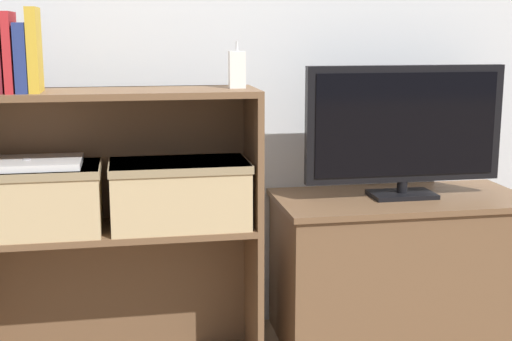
{
  "coord_description": "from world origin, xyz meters",
  "views": [
    {
      "loc": [
        -0.4,
        -2.06,
        1.07
      ],
      "look_at": [
        0.0,
        0.14,
        0.63
      ],
      "focal_mm": 50.0,
      "sensor_mm": 36.0,
      "label": 1
    }
  ],
  "objects_px": {
    "tv_stand": "(399,267)",
    "laptop": "(27,163)",
    "book_navy": "(23,58)",
    "storage_basket_left": "(29,196)",
    "book_mustard": "(34,50)",
    "baby_monitor": "(237,70)",
    "tv": "(405,127)",
    "book_crimson": "(10,52)",
    "storage_basket_right": "(179,190)"
  },
  "relations": [
    {
      "from": "book_navy",
      "to": "book_crimson",
      "type": "bearing_deg",
      "value": 180.0
    },
    {
      "from": "book_mustard",
      "to": "laptop",
      "type": "relative_size",
      "value": 0.75
    },
    {
      "from": "tv_stand",
      "to": "book_crimson",
      "type": "relative_size",
      "value": 3.78
    },
    {
      "from": "book_navy",
      "to": "storage_basket_left",
      "type": "xyz_separation_m",
      "value": [
        -0.01,
        0.02,
        -0.42
      ]
    },
    {
      "from": "book_crimson",
      "to": "book_navy",
      "type": "height_order",
      "value": "book_crimson"
    },
    {
      "from": "tv_stand",
      "to": "book_navy",
      "type": "height_order",
      "value": "book_navy"
    },
    {
      "from": "book_crimson",
      "to": "storage_basket_right",
      "type": "relative_size",
      "value": 0.53
    },
    {
      "from": "book_crimson",
      "to": "tv_stand",
      "type": "bearing_deg",
      "value": 4.63
    },
    {
      "from": "tv",
      "to": "book_crimson",
      "type": "bearing_deg",
      "value": -175.44
    },
    {
      "from": "storage_basket_right",
      "to": "laptop",
      "type": "xyz_separation_m",
      "value": [
        -0.45,
        0.0,
        0.1
      ]
    },
    {
      "from": "laptop",
      "to": "tv",
      "type": "bearing_deg",
      "value": 3.65
    },
    {
      "from": "book_mustard",
      "to": "laptop",
      "type": "distance_m",
      "value": 0.34
    },
    {
      "from": "tv",
      "to": "storage_basket_right",
      "type": "relative_size",
      "value": 1.6
    },
    {
      "from": "storage_basket_left",
      "to": "book_crimson",
      "type": "bearing_deg",
      "value": -137.17
    },
    {
      "from": "tv",
      "to": "storage_basket_left",
      "type": "xyz_separation_m",
      "value": [
        -1.22,
        -0.08,
        -0.17
      ]
    },
    {
      "from": "tv_stand",
      "to": "laptop",
      "type": "xyz_separation_m",
      "value": [
        -1.22,
        -0.08,
        0.43
      ]
    },
    {
      "from": "tv",
      "to": "storage_basket_left",
      "type": "relative_size",
      "value": 1.6
    },
    {
      "from": "baby_monitor",
      "to": "laptop",
      "type": "bearing_deg",
      "value": -178.66
    },
    {
      "from": "book_navy",
      "to": "laptop",
      "type": "distance_m",
      "value": 0.31
    },
    {
      "from": "baby_monitor",
      "to": "laptop",
      "type": "distance_m",
      "value": 0.7
    },
    {
      "from": "tv_stand",
      "to": "book_mustard",
      "type": "bearing_deg",
      "value": -175.11
    },
    {
      "from": "tv_stand",
      "to": "storage_basket_left",
      "type": "bearing_deg",
      "value": -176.27
    },
    {
      "from": "tv",
      "to": "book_mustard",
      "type": "bearing_deg",
      "value": -175.18
    },
    {
      "from": "tv",
      "to": "baby_monitor",
      "type": "relative_size",
      "value": 4.8
    },
    {
      "from": "storage_basket_right",
      "to": "tv",
      "type": "bearing_deg",
      "value": 5.79
    },
    {
      "from": "baby_monitor",
      "to": "book_navy",
      "type": "bearing_deg",
      "value": -176.71
    },
    {
      "from": "book_crimson",
      "to": "book_navy",
      "type": "xyz_separation_m",
      "value": [
        0.03,
        0.0,
        -0.02
      ]
    },
    {
      "from": "book_navy",
      "to": "tv",
      "type": "bearing_deg",
      "value": 4.68
    },
    {
      "from": "book_mustard",
      "to": "tv_stand",
      "type": "bearing_deg",
      "value": 4.89
    },
    {
      "from": "laptop",
      "to": "book_crimson",
      "type": "bearing_deg",
      "value": -137.17
    },
    {
      "from": "book_navy",
      "to": "baby_monitor",
      "type": "height_order",
      "value": "book_navy"
    },
    {
      "from": "book_mustard",
      "to": "baby_monitor",
      "type": "height_order",
      "value": "book_mustard"
    },
    {
      "from": "tv_stand",
      "to": "baby_monitor",
      "type": "height_order",
      "value": "baby_monitor"
    },
    {
      "from": "book_mustard",
      "to": "storage_basket_right",
      "type": "xyz_separation_m",
      "value": [
        0.41,
        0.02,
        -0.44
      ]
    },
    {
      "from": "book_crimson",
      "to": "storage_basket_right",
      "type": "distance_m",
      "value": 0.64
    },
    {
      "from": "tv",
      "to": "baby_monitor",
      "type": "xyz_separation_m",
      "value": [
        -0.58,
        -0.06,
        0.2
      ]
    },
    {
      "from": "book_mustard",
      "to": "baby_monitor",
      "type": "bearing_deg",
      "value": 3.48
    },
    {
      "from": "tv",
      "to": "book_mustard",
      "type": "xyz_separation_m",
      "value": [
        -1.18,
        -0.1,
        0.27
      ]
    },
    {
      "from": "tv_stand",
      "to": "baby_monitor",
      "type": "distance_m",
      "value": 0.91
    },
    {
      "from": "book_crimson",
      "to": "book_mustard",
      "type": "distance_m",
      "value": 0.07
    },
    {
      "from": "tv_stand",
      "to": "book_navy",
      "type": "xyz_separation_m",
      "value": [
        -1.21,
        -0.1,
        0.74
      ]
    },
    {
      "from": "baby_monitor",
      "to": "storage_basket_right",
      "type": "bearing_deg",
      "value": -175.41
    },
    {
      "from": "baby_monitor",
      "to": "storage_basket_left",
      "type": "bearing_deg",
      "value": -178.66
    },
    {
      "from": "laptop",
      "to": "baby_monitor",
      "type": "bearing_deg",
      "value": 1.34
    },
    {
      "from": "book_mustard",
      "to": "baby_monitor",
      "type": "relative_size",
      "value": 1.69
    },
    {
      "from": "tv_stand",
      "to": "tv",
      "type": "xyz_separation_m",
      "value": [
        0.0,
        -0.0,
        0.49
      ]
    },
    {
      "from": "book_crimson",
      "to": "laptop",
      "type": "bearing_deg",
      "value": 42.83
    },
    {
      "from": "book_mustard",
      "to": "book_navy",
      "type": "bearing_deg",
      "value": 180.0
    },
    {
      "from": "tv_stand",
      "to": "storage_basket_right",
      "type": "xyz_separation_m",
      "value": [
        -0.77,
        -0.08,
        0.32
      ]
    },
    {
      "from": "storage_basket_left",
      "to": "laptop",
      "type": "distance_m",
      "value": 0.1
    }
  ]
}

